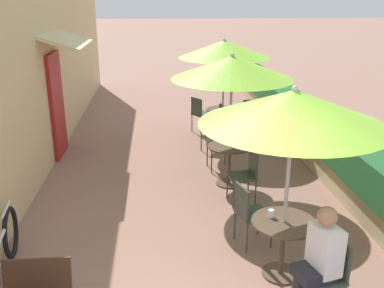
% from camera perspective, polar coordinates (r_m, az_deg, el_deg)
% --- Properties ---
extents(cafe_facade_wall, '(0.98, 13.36, 4.20)m').
position_cam_1_polar(cafe_facade_wall, '(9.48, -18.45, 11.80)').
color(cafe_facade_wall, '#D6B784').
rests_on(cafe_facade_wall, ground_plane).
extents(planter_hedge, '(0.60, 12.36, 1.01)m').
position_cam_1_polar(planter_hedge, '(10.07, 13.41, 3.61)').
color(planter_hedge, tan).
rests_on(planter_hedge, ground_plane).
extents(patio_table_near, '(0.75, 0.75, 0.72)m').
position_cam_1_polar(patio_table_near, '(5.18, 12.04, -12.02)').
color(patio_table_near, brown).
rests_on(patio_table_near, ground_plane).
extents(patio_umbrella_near, '(2.00, 2.00, 2.29)m').
position_cam_1_polar(patio_umbrella_near, '(4.59, 13.37, 4.74)').
color(patio_umbrella_near, '#B7B7BC').
rests_on(patio_umbrella_near, ground_plane).
extents(cafe_chair_near_left, '(0.49, 0.49, 0.87)m').
position_cam_1_polar(cafe_chair_near_left, '(4.74, 17.57, -15.77)').
color(cafe_chair_near_left, '#384238').
rests_on(cafe_chair_near_left, ground_plane).
extents(seated_patron_near_left, '(0.47, 0.41, 1.25)m').
position_cam_1_polar(seated_patron_near_left, '(4.58, 16.64, -14.39)').
color(seated_patron_near_left, '#23232D').
rests_on(seated_patron_near_left, ground_plane).
extents(cafe_chair_near_right, '(0.49, 0.49, 0.87)m').
position_cam_1_polar(cafe_chair_near_right, '(5.68, 7.56, -8.72)').
color(cafe_chair_near_right, '#384238').
rests_on(cafe_chair_near_right, ground_plane).
extents(coffee_cup_near, '(0.07, 0.07, 0.09)m').
position_cam_1_polar(coffee_cup_near, '(5.12, 10.49, -9.08)').
color(coffee_cup_near, white).
rests_on(coffee_cup_near, patio_table_near).
extents(patio_table_mid, '(0.75, 0.75, 0.72)m').
position_cam_1_polar(patio_table_mid, '(7.43, 4.99, -1.72)').
color(patio_table_mid, brown).
rests_on(patio_table_mid, ground_plane).
extents(patio_umbrella_mid, '(2.00, 2.00, 2.29)m').
position_cam_1_polar(patio_umbrella_mid, '(7.03, 5.36, 10.11)').
color(patio_umbrella_mid, '#B7B7BC').
rests_on(patio_umbrella_mid, ground_plane).
extents(cafe_chair_mid_left, '(0.44, 0.44, 0.87)m').
position_cam_1_polar(cafe_chair_mid_left, '(6.82, 7.27, -3.74)').
color(cafe_chair_mid_left, '#384238').
rests_on(cafe_chair_mid_left, ground_plane).
extents(cafe_chair_mid_right, '(0.44, 0.44, 0.87)m').
position_cam_1_polar(cafe_chair_mid_right, '(8.06, 3.07, 0.06)').
color(cafe_chair_mid_right, '#384238').
rests_on(cafe_chair_mid_right, ground_plane).
extents(coffee_cup_mid, '(0.07, 0.07, 0.09)m').
position_cam_1_polar(coffee_cup_mid, '(7.42, 6.11, 0.25)').
color(coffee_cup_mid, teal).
rests_on(coffee_cup_mid, patio_table_mid).
extents(patio_table_far, '(0.75, 0.75, 0.72)m').
position_cam_1_polar(patio_table_far, '(9.78, 4.09, 3.49)').
color(patio_table_far, brown).
rests_on(patio_table_far, ground_plane).
extents(patio_umbrella_far, '(2.00, 2.00, 2.29)m').
position_cam_1_polar(patio_umbrella_far, '(9.48, 4.31, 12.51)').
color(patio_umbrella_far, '#B7B7BC').
rests_on(patio_umbrella_far, ground_plane).
extents(cafe_chair_far_left, '(0.54, 0.54, 0.87)m').
position_cam_1_polar(cafe_chair_far_left, '(9.11, 3.17, 2.34)').
color(cafe_chair_far_left, '#384238').
rests_on(cafe_chair_far_left, ground_plane).
extents(cafe_chair_far_right, '(0.42, 0.42, 0.87)m').
position_cam_1_polar(cafe_chair_far_right, '(10.03, 8.00, 3.77)').
color(cafe_chair_far_right, '#384238').
rests_on(cafe_chair_far_right, ground_plane).
extents(cafe_chair_far_back, '(0.55, 0.55, 0.87)m').
position_cam_1_polar(cafe_chair_far_back, '(10.26, 1.07, 4.31)').
color(cafe_chair_far_back, '#384238').
rests_on(cafe_chair_far_back, ground_plane).
extents(coffee_cup_far, '(0.07, 0.07, 0.09)m').
position_cam_1_polar(coffee_cup_far, '(9.88, 3.85, 5.14)').
color(coffee_cup_far, '#232328').
rests_on(coffee_cup_far, patio_table_far).
extents(bicycle_leaning, '(0.26, 1.75, 0.75)m').
position_cam_1_polar(bicycle_leaning, '(5.50, -24.13, -13.47)').
color(bicycle_leaning, black).
rests_on(bicycle_leaning, ground_plane).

